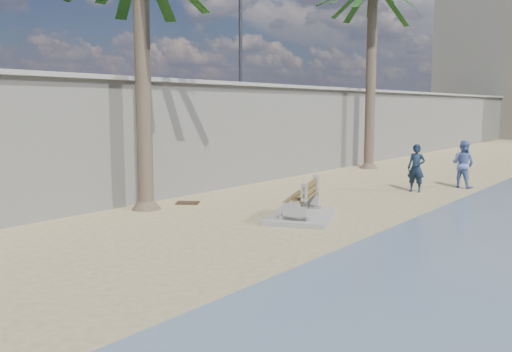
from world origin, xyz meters
The scene contains 6 objects.
seawall centered at (-5.20, 20.00, 1.75)m, with size 0.45×70.00×3.50m, color gray.
wall_cap centered at (-5.20, 20.00, 3.55)m, with size 0.80×70.00×0.12m, color gray.
bench_far centered at (-0.21, 8.47, 0.40)m, with size 2.21×2.60×0.92m.
person_a centered at (0.38, 14.34, 0.90)m, with size 0.65×0.44×1.80m, color #122033.
person_b centered at (1.29, 16.26, 0.90)m, with size 0.87×0.68×1.81m, color #5268A9.
debris_c centered at (-3.98, 8.23, 0.01)m, with size 0.64×0.52×0.03m, color #382616.
Camera 1 is at (7.08, -2.67, 2.78)m, focal length 38.00 mm.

